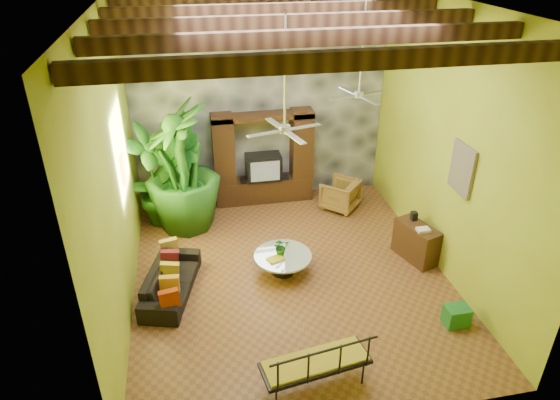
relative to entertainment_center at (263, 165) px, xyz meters
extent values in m
plane|color=brown|center=(0.00, -3.14, -0.97)|extent=(7.00, 7.00, 0.00)
cube|color=silver|center=(0.00, -3.14, 4.03)|extent=(6.00, 7.00, 0.02)
cube|color=olive|center=(0.00, 0.36, 1.53)|extent=(6.00, 0.02, 5.00)
cube|color=olive|center=(-3.00, -3.14, 1.53)|extent=(0.02, 7.00, 5.00)
cube|color=olive|center=(3.00, -3.14, 1.53)|extent=(0.02, 7.00, 5.00)
cube|color=#383A3F|center=(0.00, 0.30, 1.53)|extent=(5.98, 0.10, 4.98)
cube|color=#361F11|center=(0.00, -5.74, 3.81)|extent=(5.95, 0.16, 0.22)
cube|color=#361F11|center=(0.00, -4.44, 3.81)|extent=(5.95, 0.16, 0.22)
cube|color=#361F11|center=(0.00, -3.14, 3.81)|extent=(5.95, 0.16, 0.22)
cube|color=#361F11|center=(0.00, -1.84, 3.81)|extent=(5.95, 0.16, 0.22)
cube|color=#361F11|center=(0.00, -0.54, 3.81)|extent=(5.95, 0.16, 0.22)
cube|color=black|center=(0.00, 0.00, -0.67)|extent=(2.40, 0.50, 0.60)
cube|color=black|center=(-0.95, 0.00, 0.33)|extent=(0.50, 0.48, 2.00)
cube|color=black|center=(0.95, 0.00, 0.33)|extent=(0.50, 0.48, 2.00)
cube|color=black|center=(0.00, 0.00, 1.23)|extent=(2.40, 0.48, 0.12)
cube|color=black|center=(0.00, -0.02, -0.05)|extent=(0.85, 0.52, 0.62)
cube|color=#8C99A8|center=(0.00, -0.29, -0.05)|extent=(0.70, 0.02, 0.50)
cylinder|color=silver|center=(-0.20, -3.54, 3.13)|extent=(0.04, 0.04, 1.80)
cylinder|color=silver|center=(-0.20, -3.54, 2.23)|extent=(0.18, 0.18, 0.12)
cube|color=silver|center=(0.15, -3.44, 2.21)|extent=(0.58, 0.26, 0.01)
cube|color=silver|center=(-0.29, -3.19, 2.21)|extent=(0.26, 0.58, 0.01)
cube|color=silver|center=(-0.55, -3.63, 2.21)|extent=(0.58, 0.26, 0.01)
cube|color=silver|center=(-0.11, -3.88, 2.21)|extent=(0.26, 0.58, 0.01)
cylinder|color=silver|center=(1.60, -1.94, 3.13)|extent=(0.04, 0.04, 1.80)
cylinder|color=silver|center=(1.60, -1.94, 2.23)|extent=(0.18, 0.18, 0.12)
cube|color=silver|center=(1.95, -1.84, 2.21)|extent=(0.58, 0.26, 0.01)
cube|color=silver|center=(1.51, -1.59, 2.21)|extent=(0.26, 0.58, 0.01)
cube|color=silver|center=(1.25, -2.03, 2.21)|extent=(0.58, 0.26, 0.01)
cube|color=silver|center=(1.69, -2.28, 2.21)|extent=(0.26, 0.58, 0.01)
cube|color=gold|center=(-2.96, -2.14, 1.13)|extent=(0.06, 0.32, 0.55)
cube|color=#25558B|center=(2.96, -3.74, 1.33)|extent=(0.06, 0.70, 0.90)
imported|color=black|center=(-2.30, -3.28, -0.69)|extent=(1.20, 2.00, 0.55)
imported|color=olive|center=(1.75, -0.76, -0.60)|extent=(1.12, 1.12, 0.73)
imported|color=#25691B|center=(-2.57, -0.67, 0.24)|extent=(1.51, 1.51, 2.41)
imported|color=#165719|center=(-2.03, -0.88, 0.19)|extent=(1.52, 1.61, 2.31)
imported|color=#215716|center=(-1.94, -0.87, 0.50)|extent=(1.84, 1.84, 2.93)
cylinder|color=black|center=(-0.13, -3.04, -0.79)|extent=(0.48, 0.48, 0.36)
cylinder|color=silver|center=(-0.13, -3.04, -0.59)|extent=(1.14, 1.14, 0.04)
imported|color=#205C18|center=(-0.15, -3.01, -0.39)|extent=(0.32, 0.28, 0.35)
cube|color=yellow|center=(-0.30, -3.17, -0.55)|extent=(0.36, 0.31, 0.03)
cube|color=black|center=(-0.21, -5.90, -0.52)|extent=(1.68, 0.78, 0.06)
cube|color=#B09820|center=(-0.21, -5.90, -0.48)|extent=(1.59, 0.71, 0.06)
cube|color=black|center=(-0.21, -6.19, -0.25)|extent=(1.60, 0.29, 0.54)
cube|color=#361911|center=(2.65, -3.10, -0.58)|extent=(0.71, 1.05, 0.77)
cube|color=#217C2A|center=(2.51, -5.09, -0.78)|extent=(0.42, 0.32, 0.36)
camera|label=1|loc=(-1.73, -10.95, 5.07)|focal=32.00mm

